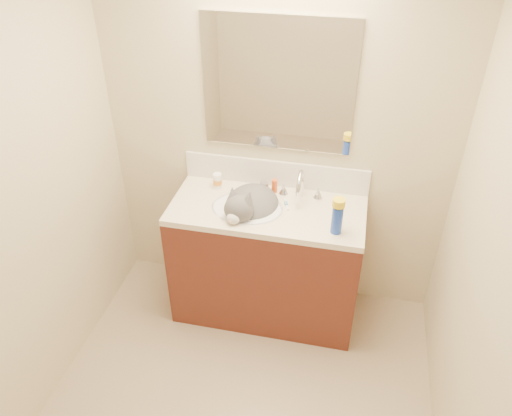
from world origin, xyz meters
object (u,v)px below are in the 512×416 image
at_px(pill_bottle, 217,181).
at_px(amber_bottle, 274,186).
at_px(basin, 247,217).
at_px(cat, 250,207).
at_px(spray_can, 337,220).
at_px(faucet, 300,187).
at_px(silver_jar, 265,186).
at_px(vanity_cabinet, 266,263).

relative_size(pill_bottle, amber_bottle, 1.11).
relative_size(basin, cat, 0.88).
bearing_deg(cat, basin, -100.80).
distance_m(pill_bottle, spray_can, 0.85).
height_order(faucet, amber_bottle, faucet).
distance_m(pill_bottle, silver_jar, 0.31).
height_order(silver_jar, spray_can, spray_can).
bearing_deg(vanity_cabinet, basin, -165.96).
height_order(basin, amber_bottle, amber_bottle).
bearing_deg(basin, spray_can, -13.15).
distance_m(amber_bottle, spray_can, 0.54).
relative_size(amber_bottle, spray_can, 0.53).
relative_size(faucet, silver_jar, 4.59).
bearing_deg(amber_bottle, silver_jar, 176.38).
height_order(pill_bottle, silver_jar, pill_bottle).
bearing_deg(basin, silver_jar, 73.23).
bearing_deg(basin, amber_bottle, 58.38).
bearing_deg(cat, spray_can, -2.30).
relative_size(faucet, amber_bottle, 3.08).
bearing_deg(cat, amber_bottle, 71.17).
bearing_deg(pill_bottle, basin, -37.50).
distance_m(basin, silver_jar, 0.25).
height_order(vanity_cabinet, cat, cat).
relative_size(pill_bottle, silver_jar, 1.66).
xyz_separation_m(basin, silver_jar, (0.06, 0.21, 0.10)).
relative_size(silver_jar, spray_can, 0.36).
bearing_deg(silver_jar, basin, -106.77).
height_order(vanity_cabinet, faucet, faucet).
distance_m(faucet, silver_jar, 0.25).
xyz_separation_m(faucet, silver_jar, (-0.24, 0.05, -0.06)).
bearing_deg(amber_bottle, spray_can, -38.80).
xyz_separation_m(basin, amber_bottle, (0.13, 0.21, 0.12)).
distance_m(vanity_cabinet, pill_bottle, 0.64).
xyz_separation_m(pill_bottle, spray_can, (0.79, -0.31, 0.04)).
bearing_deg(spray_can, cat, 163.99).
xyz_separation_m(faucet, cat, (-0.29, -0.14, -0.10)).
bearing_deg(silver_jar, pill_bottle, -174.40).
bearing_deg(pill_bottle, cat, -32.14).
xyz_separation_m(basin, pill_bottle, (-0.24, 0.18, 0.12)).
relative_size(basin, pill_bottle, 4.44).
bearing_deg(silver_jar, cat, -105.64).
height_order(vanity_cabinet, spray_can, spray_can).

